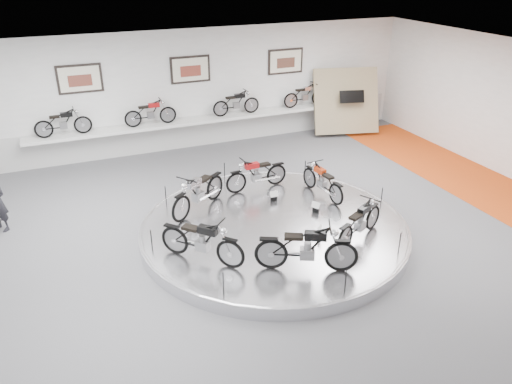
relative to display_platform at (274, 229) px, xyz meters
name	(u,v)px	position (x,y,z in m)	size (l,w,h in m)	color
floor	(279,240)	(0.00, -0.30, -0.15)	(16.00, 16.00, 0.00)	#525254
ceiling	(283,71)	(0.00, -0.30, 3.85)	(16.00, 16.00, 0.00)	white
wall_back	(191,90)	(0.00, 6.70, 1.85)	(16.00, 16.00, 0.00)	white
orange_carpet_strip	(494,192)	(6.80, -0.30, -0.14)	(2.40, 12.60, 0.01)	#BF4B0E
dado_band	(194,131)	(0.00, 6.68, 0.40)	(15.68, 0.04, 1.10)	#BCBCBA
display_platform	(274,229)	(0.00, 0.00, 0.00)	(6.40, 6.40, 0.30)	silver
platform_rim	(274,225)	(0.00, 0.00, 0.12)	(6.40, 6.40, 0.10)	#B2B2BA
shelf	(195,121)	(0.00, 6.40, 0.85)	(11.00, 0.55, 0.10)	silver
poster_left	(80,79)	(-3.50, 6.66, 2.55)	(1.35, 0.06, 0.88)	#ECE6CA
poster_center	(190,69)	(0.00, 6.66, 2.55)	(1.35, 0.06, 0.88)	#ECE6CA
poster_right	(286,61)	(3.50, 6.66, 2.55)	(1.35, 0.06, 0.88)	#ECE6CA
display_panel	(346,101)	(5.60, 5.80, 1.10)	(2.40, 0.12, 2.40)	#94815E
shelf_bike_a	(63,124)	(-4.20, 6.40, 1.27)	(1.22, 0.42, 0.73)	black
shelf_bike_b	(151,114)	(-1.50, 6.40, 1.27)	(1.22, 0.42, 0.73)	#9C1012
shelf_bike_c	(236,105)	(1.50, 6.40, 1.27)	(1.22, 0.42, 0.73)	black
shelf_bike_d	(305,97)	(4.20, 6.40, 1.27)	(1.22, 0.42, 0.73)	#A9A9AE
bike_a	(323,181)	(1.82, 0.89, 0.59)	(1.49, 0.53, 0.88)	#AD2E0E
bike_b	(257,173)	(0.39, 1.98, 0.61)	(1.55, 0.55, 0.91)	#9C1012
bike_c	(198,192)	(-1.44, 1.39, 0.66)	(1.75, 0.62, 1.03)	#A9A9AE
bike_d	(202,240)	(-2.06, -0.84, 0.64)	(1.67, 0.59, 0.98)	black
bike_e	(306,248)	(-0.22, -2.00, 0.67)	(1.78, 0.63, 1.05)	black
bike_f	(360,222)	(1.46, -1.39, 0.60)	(1.54, 0.54, 0.90)	black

